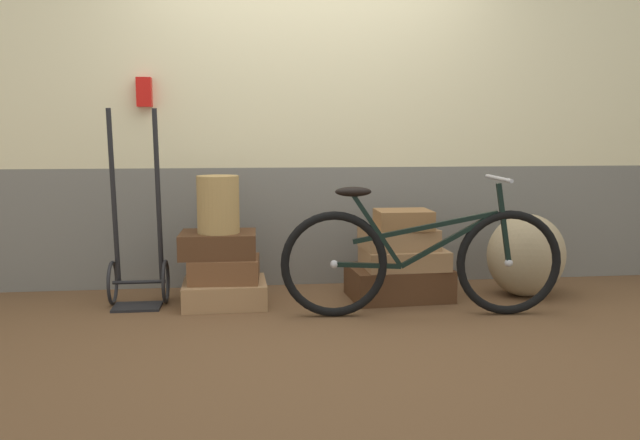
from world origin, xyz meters
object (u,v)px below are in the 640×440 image
(suitcase_6, at_px, (403,219))
(wicker_basket, at_px, (218,204))
(suitcase_2, at_px, (218,244))
(burlap_sack, at_px, (526,255))
(suitcase_4, at_px, (404,258))
(bicycle, at_px, (421,260))
(luggage_trolley, at_px, (138,259))
(suitcase_5, at_px, (398,238))
(suitcase_0, at_px, (225,293))
(suitcase_1, at_px, (225,269))
(suitcase_3, at_px, (398,282))

(suitcase_6, distance_m, wicker_basket, 1.22)
(suitcase_2, relative_size, burlap_sack, 0.86)
(suitcase_4, distance_m, bicycle, 0.43)
(suitcase_2, distance_m, burlap_sack, 2.09)
(luggage_trolley, bearing_deg, suitcase_5, -1.48)
(suitcase_0, height_order, suitcase_1, suitcase_1)
(suitcase_3, distance_m, wicker_basket, 1.32)
(suitcase_0, bearing_deg, burlap_sack, -1.59)
(wicker_basket, bearing_deg, luggage_trolley, 174.66)
(suitcase_1, relative_size, wicker_basket, 1.20)
(suitcase_4, bearing_deg, bicycle, -91.16)
(suitcase_2, xyz_separation_m, wicker_basket, (0.01, -0.03, 0.27))
(bicycle, bearing_deg, suitcase_0, 161.56)
(suitcase_0, xyz_separation_m, bicycle, (1.20, -0.40, 0.27))
(suitcase_2, relative_size, wicker_basket, 1.32)
(suitcase_5, height_order, suitcase_6, suitcase_6)
(suitcase_6, bearing_deg, suitcase_0, -179.83)
(suitcase_1, height_order, suitcase_5, suitcase_5)
(suitcase_5, xyz_separation_m, suitcase_6, (0.02, -0.03, 0.13))
(suitcase_1, height_order, suitcase_2, suitcase_2)
(suitcase_4, bearing_deg, burlap_sack, -3.63)
(suitcase_0, relative_size, suitcase_1, 1.20)
(suitcase_4, bearing_deg, suitcase_5, 178.06)
(burlap_sack, bearing_deg, suitcase_4, 177.43)
(suitcase_4, distance_m, burlap_sack, 0.85)
(suitcase_6, bearing_deg, wicker_basket, 179.11)
(suitcase_5, distance_m, suitcase_6, 0.14)
(suitcase_4, relative_size, luggage_trolley, 0.43)
(luggage_trolley, distance_m, burlap_sack, 2.61)
(suitcase_1, distance_m, suitcase_6, 1.23)
(luggage_trolley, height_order, burlap_sack, luggage_trolley)
(suitcase_1, distance_m, suitcase_2, 0.17)
(burlap_sack, bearing_deg, suitcase_1, 179.72)
(luggage_trolley, bearing_deg, suitcase_1, -7.48)
(suitcase_1, distance_m, bicycle, 1.27)
(suitcase_3, bearing_deg, suitcase_2, 175.07)
(suitcase_5, bearing_deg, suitcase_4, -5.93)
(suitcase_4, bearing_deg, suitcase_0, -179.79)
(wicker_basket, distance_m, luggage_trolley, 0.64)
(suitcase_2, bearing_deg, bicycle, -18.81)
(suitcase_0, height_order, suitcase_3, suitcase_3)
(suitcase_2, distance_m, bicycle, 1.32)
(wicker_basket, bearing_deg, suitcase_5, 0.22)
(wicker_basket, distance_m, burlap_sack, 2.12)
(luggage_trolley, xyz_separation_m, burlap_sack, (2.61, -0.08, -0.02))
(suitcase_0, distance_m, burlap_sack, 2.06)
(suitcase_2, bearing_deg, suitcase_5, 0.09)
(bicycle, bearing_deg, suitcase_5, 94.99)
(suitcase_2, xyz_separation_m, suitcase_5, (1.20, -0.02, 0.02))
(suitcase_4, xyz_separation_m, wicker_basket, (-1.23, -0.00, 0.38))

